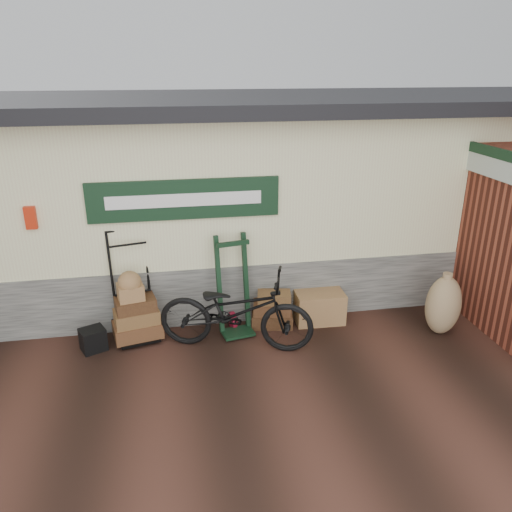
{
  "coord_description": "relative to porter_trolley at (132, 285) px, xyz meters",
  "views": [
    {
      "loc": [
        -0.5,
        -5.69,
        3.68
      ],
      "look_at": [
        0.67,
        0.9,
        1.09
      ],
      "focal_mm": 35.0,
      "sensor_mm": 36.0,
      "label": 1
    }
  ],
  "objects": [
    {
      "name": "ground",
      "position": [
        1.1,
        -0.85,
        -0.79
      ],
      "size": [
        80.0,
        80.0,
        0.0
      ],
      "primitive_type": "plane",
      "color": "black",
      "rests_on": "ground"
    },
    {
      "name": "station_building",
      "position": [
        1.09,
        1.89,
        0.82
      ],
      "size": [
        14.4,
        4.1,
        3.2
      ],
      "color": "#4C4C47",
      "rests_on": "ground"
    },
    {
      "name": "brick_outbuilding",
      "position": [
        5.79,
        0.34,
        0.51
      ],
      "size": [
        1.71,
        4.51,
        2.62
      ],
      "color": "maroon",
      "rests_on": "ground"
    },
    {
      "name": "porter_trolley",
      "position": [
        0.0,
        0.0,
        0.0
      ],
      "size": [
        0.9,
        0.75,
        1.59
      ],
      "primitive_type": null,
      "rotation": [
        0.0,
        0.0,
        0.22
      ],
      "color": "black",
      "rests_on": "ground"
    },
    {
      "name": "green_barrow",
      "position": [
        1.41,
        -0.14,
        -0.07
      ],
      "size": [
        0.6,
        0.53,
        1.45
      ],
      "primitive_type": null,
      "rotation": [
        0.0,
        0.0,
        0.19
      ],
      "color": "black",
      "rests_on": "ground"
    },
    {
      "name": "suitcase_stack",
      "position": [
        2.0,
        -0.05,
        -0.52
      ],
      "size": [
        0.67,
        0.49,
        0.54
      ],
      "primitive_type": null,
      "rotation": [
        0.0,
        0.0,
        -0.18
      ],
      "color": "#3D2113",
      "rests_on": "ground"
    },
    {
      "name": "wicker_hamper",
      "position": [
        2.72,
        -0.05,
        -0.56
      ],
      "size": [
        0.74,
        0.49,
        0.47
      ],
      "primitive_type": "cube",
      "rotation": [
        0.0,
        0.0,
        -0.03
      ],
      "color": "brown",
      "rests_on": "ground"
    },
    {
      "name": "black_trunk",
      "position": [
        -0.56,
        -0.31,
        -0.63
      ],
      "size": [
        0.4,
        0.38,
        0.32
      ],
      "primitive_type": "cube",
      "rotation": [
        0.0,
        0.0,
        0.43
      ],
      "color": "black",
      "rests_on": "ground"
    },
    {
      "name": "bicycle",
      "position": [
        1.38,
        -0.58,
        -0.18
      ],
      "size": [
        1.34,
        2.24,
        1.23
      ],
      "primitive_type": "imported",
      "rotation": [
        0.0,
        0.0,
        1.27
      ],
      "color": "black",
      "rests_on": "ground"
    },
    {
      "name": "burlap_sack_left",
      "position": [
        4.36,
        -0.71,
        -0.35
      ],
      "size": [
        0.69,
        0.65,
        0.88
      ],
      "primitive_type": "ellipsoid",
      "rotation": [
        0.0,
        0.0,
        0.41
      ],
      "color": "olive",
      "rests_on": "ground"
    }
  ]
}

